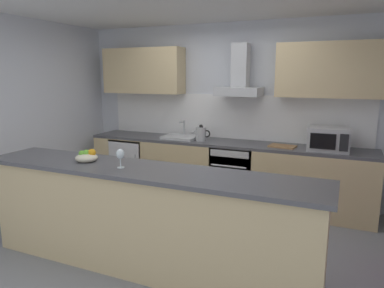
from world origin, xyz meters
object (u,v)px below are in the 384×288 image
range_hood (240,79)px  microwave (329,139)px  oven (235,173)px  fruit_bowl (87,157)px  wine_glass (120,155)px  kettle (201,134)px  chopping_board (282,146)px  sink (181,137)px  refrigerator (134,164)px

range_hood → microwave: bearing=-7.3°
oven → microwave: microwave is taller
fruit_bowl → wine_glass: bearing=-9.3°
oven → kettle: bearing=-176.3°
oven → kettle: kettle is taller
fruit_bowl → chopping_board: 2.57m
kettle → fruit_bowl: bearing=-101.8°
microwave → fruit_bowl: (-2.16, -2.01, -0.00)m
oven → sink: (-0.87, 0.01, 0.47)m
kettle → fruit_bowl: kettle is taller
refrigerator → chopping_board: size_ratio=2.50×
oven → microwave: bearing=-1.3°
range_hood → kettle: bearing=-162.4°
refrigerator → wine_glass: 2.54m
chopping_board → fruit_bowl: bearing=-128.3°
refrigerator → range_hood: range_hood is taller
wine_glass → chopping_board: size_ratio=0.52×
refrigerator → microwave: (2.94, -0.03, 0.62)m
microwave → fruit_bowl: bearing=-137.1°
oven → fruit_bowl: (-0.93, -2.04, 0.59)m
refrigerator → fruit_bowl: fruit_bowl is taller
range_hood → chopping_board: 1.11m
refrigerator → kettle: bearing=-1.5°
oven → kettle: size_ratio=2.77×
refrigerator → fruit_bowl: 2.26m
range_hood → fruit_bowl: range_hood is taller
oven → sink: sink is taller
range_hood → chopping_board: bearing=-13.1°
kettle → chopping_board: bearing=0.5°
refrigerator → chopping_board: bearing=-0.5°
microwave → fruit_bowl: microwave is taller
refrigerator → chopping_board: 2.41m
sink → microwave: bearing=-1.1°
range_hood → wine_glass: (-0.48, -2.24, -0.66)m
chopping_board → kettle: bearing=-179.5°
fruit_bowl → chopping_board: fruit_bowl is taller
microwave → kettle: 1.75m
kettle → range_hood: bearing=17.6°
microwave → chopping_board: microwave is taller
sink → range_hood: range_hood is taller
refrigerator → microwave: 3.00m
refrigerator → sink: 0.98m
oven → sink: size_ratio=1.60×
oven → fruit_bowl: size_ratio=3.64×
kettle → microwave: bearing=0.2°
fruit_bowl → chopping_board: bearing=51.7°
chopping_board → oven: bearing=177.9°
refrigerator → microwave: bearing=-0.5°
microwave → range_hood: size_ratio=0.69×
oven → chopping_board: (0.66, -0.02, 0.45)m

